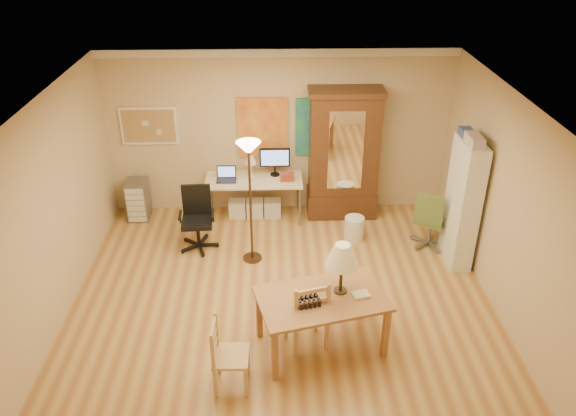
{
  "coord_description": "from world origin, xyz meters",
  "views": [
    {
      "loc": [
        -0.09,
        -6.0,
        4.64
      ],
      "look_at": [
        0.09,
        0.3,
        1.17
      ],
      "focal_mm": 35.0,
      "sensor_mm": 36.0,
      "label": 1
    }
  ],
  "objects_px": {
    "computer_desk": "(256,193)",
    "office_chair_black": "(198,232)",
    "dining_table": "(329,285)",
    "office_chair_green": "(429,231)",
    "armoire": "(343,162)",
    "bookshelf": "(462,203)"
  },
  "relations": [
    {
      "from": "computer_desk",
      "to": "office_chair_black",
      "type": "relative_size",
      "value": 1.61
    },
    {
      "from": "dining_table",
      "to": "office_chair_black",
      "type": "height_order",
      "value": "dining_table"
    },
    {
      "from": "computer_desk",
      "to": "office_chair_green",
      "type": "bearing_deg",
      "value": -20.4
    },
    {
      "from": "armoire",
      "to": "bookshelf",
      "type": "height_order",
      "value": "armoire"
    },
    {
      "from": "office_chair_black",
      "to": "computer_desk",
      "type": "bearing_deg",
      "value": 46.16
    },
    {
      "from": "dining_table",
      "to": "armoire",
      "type": "height_order",
      "value": "armoire"
    },
    {
      "from": "dining_table",
      "to": "bookshelf",
      "type": "relative_size",
      "value": 0.86
    },
    {
      "from": "computer_desk",
      "to": "bookshelf",
      "type": "distance_m",
      "value": 3.25
    },
    {
      "from": "office_chair_black",
      "to": "bookshelf",
      "type": "relative_size",
      "value": 0.52
    },
    {
      "from": "dining_table",
      "to": "armoire",
      "type": "xyz_separation_m",
      "value": [
        0.52,
        3.17,
        0.08
      ]
    },
    {
      "from": "armoire",
      "to": "office_chair_green",
      "type": "bearing_deg",
      "value": -41.12
    },
    {
      "from": "dining_table",
      "to": "bookshelf",
      "type": "xyz_separation_m",
      "value": [
        2.03,
        1.75,
        0.07
      ]
    },
    {
      "from": "office_chair_black",
      "to": "office_chair_green",
      "type": "xyz_separation_m",
      "value": [
        3.48,
        -0.08,
        -0.01
      ]
    },
    {
      "from": "office_chair_black",
      "to": "bookshelf",
      "type": "distance_m",
      "value": 3.86
    },
    {
      "from": "dining_table",
      "to": "armoire",
      "type": "distance_m",
      "value": 3.21
    },
    {
      "from": "armoire",
      "to": "dining_table",
      "type": "bearing_deg",
      "value": -99.26
    },
    {
      "from": "computer_desk",
      "to": "office_chair_black",
      "type": "height_order",
      "value": "computer_desk"
    },
    {
      "from": "office_chair_green",
      "to": "bookshelf",
      "type": "bearing_deg",
      "value": -50.18
    },
    {
      "from": "computer_desk",
      "to": "dining_table",
      "type": "bearing_deg",
      "value": -73.82
    },
    {
      "from": "dining_table",
      "to": "bookshelf",
      "type": "bearing_deg",
      "value": 40.75
    },
    {
      "from": "computer_desk",
      "to": "office_chair_green",
      "type": "xyz_separation_m",
      "value": [
        2.62,
        -0.98,
        -0.18
      ]
    },
    {
      "from": "office_chair_green",
      "to": "armoire",
      "type": "xyz_separation_m",
      "value": [
        -1.21,
        1.06,
        0.68
      ]
    }
  ]
}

